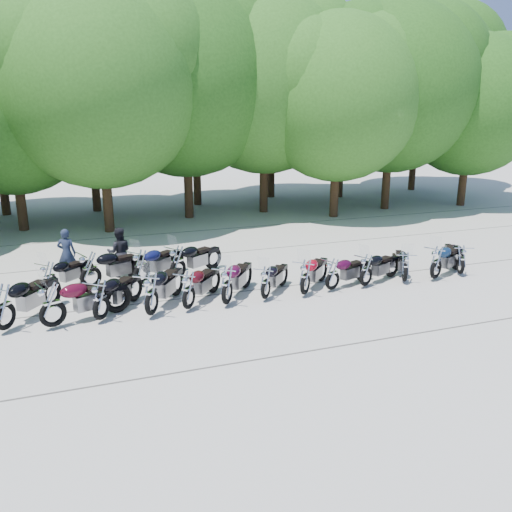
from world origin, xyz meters
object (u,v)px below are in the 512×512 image
object	(u,v)px
motorcycle_6	(266,282)
motorcycle_12	(461,259)
motorcycle_2	(100,299)
motorcycle_8	(333,273)
motorcycle_0	(3,306)
motorcycle_4	(188,289)
motorcycle_1	(52,304)
motorcycle_5	(227,284)
motorcycle_3	(151,293)
motorcycle_9	(366,269)
motorcycle_13	(49,277)
motorcycle_11	(436,262)
motorcycle_7	(305,276)
rider_0	(67,253)
motorcycle_10	(405,266)
rider_1	(119,252)
motorcycle_16	(178,261)
motorcycle_15	(141,266)
motorcycle_14	(90,269)

from	to	relation	value
motorcycle_6	motorcycle_12	distance (m)	7.03
motorcycle_2	motorcycle_12	bearing A→B (deg)	-140.98
motorcycle_8	motorcycle_2	bearing A→B (deg)	70.24
motorcycle_0	motorcycle_4	xyz separation A→B (m)	(4.71, -0.12, -0.07)
motorcycle_4	motorcycle_8	distance (m)	4.54
motorcycle_1	motorcycle_5	bearing A→B (deg)	-109.98
motorcycle_3	motorcycle_9	world-z (taller)	motorcycle_3
motorcycle_5	motorcycle_13	bearing A→B (deg)	8.09
motorcycle_6	motorcycle_11	xyz separation A→B (m)	(5.90, -0.12, 0.07)
motorcycle_4	motorcycle_6	distance (m)	2.32
motorcycle_0	motorcycle_11	bearing A→B (deg)	-144.48
motorcycle_1	motorcycle_9	world-z (taller)	motorcycle_1
motorcycle_7	rider_0	bearing A→B (deg)	11.32
motorcycle_11	motorcycle_5	bearing A→B (deg)	63.05
motorcycle_6	motorcycle_10	distance (m)	4.79
motorcycle_8	motorcycle_11	xyz separation A→B (m)	(3.68, -0.18, 0.06)
motorcycle_11	rider_1	size ratio (longest dim) A/B	1.37
rider_1	motorcycle_10	bearing A→B (deg)	163.49
motorcycle_16	motorcycle_11	bearing A→B (deg)	-141.68
motorcycle_16	motorcycle_12	bearing A→B (deg)	-138.49
motorcycle_10	rider_1	bearing A→B (deg)	2.25
motorcycle_6	motorcycle_8	size ratio (longest dim) A/B	0.99
motorcycle_10	motorcycle_15	size ratio (longest dim) A/B	0.87
motorcycle_8	motorcycle_12	bearing A→B (deg)	-110.66
motorcycle_15	rider_0	bearing A→B (deg)	12.21
motorcycle_3	rider_0	bearing A→B (deg)	-31.69
motorcycle_8	motorcycle_9	distance (m)	1.16
motorcycle_4	motorcycle_5	xyz separation A→B (m)	(1.11, -0.02, 0.03)
motorcycle_12	motorcycle_15	bearing A→B (deg)	9.47
motorcycle_7	motorcycle_3	bearing A→B (deg)	45.78
motorcycle_2	motorcycle_3	world-z (taller)	motorcycle_3
motorcycle_4	rider_0	bearing A→B (deg)	-13.88
motorcycle_2	motorcycle_5	xyz separation A→B (m)	(3.48, -0.03, 0.02)
motorcycle_8	motorcycle_12	world-z (taller)	motorcycle_8
motorcycle_12	motorcycle_16	size ratio (longest dim) A/B	0.88
motorcycle_8	motorcycle_9	xyz separation A→B (m)	(1.16, -0.03, 0.02)
motorcycle_2	motorcycle_1	bearing A→B (deg)	43.90
motorcycle_14	motorcycle_13	bearing A→B (deg)	72.66
motorcycle_0	rider_1	bearing A→B (deg)	-94.56
motorcycle_15	rider_0	world-z (taller)	rider_0
motorcycle_11	rider_0	world-z (taller)	rider_0
motorcycle_2	motorcycle_10	xyz separation A→B (m)	(9.47, 0.02, -0.08)
motorcycle_2	motorcycle_8	xyz separation A→B (m)	(6.91, 0.08, -0.06)
motorcycle_8	rider_1	world-z (taller)	rider_1
motorcycle_0	motorcycle_14	size ratio (longest dim) A/B	1.03
motorcycle_3	rider_1	size ratio (longest dim) A/B	1.49
motorcycle_6	motorcycle_12	size ratio (longest dim) A/B	0.99
rider_1	motorcycle_6	bearing A→B (deg)	142.20
motorcycle_3	motorcycle_12	bearing A→B (deg)	-145.38
motorcycle_14	motorcycle_15	world-z (taller)	motorcycle_14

